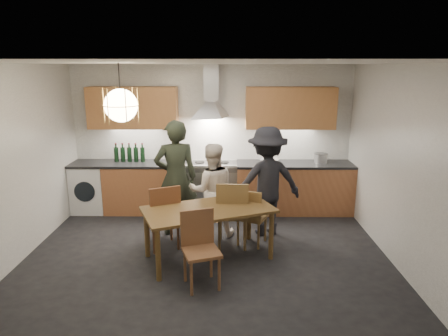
{
  "coord_description": "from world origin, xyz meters",
  "views": [
    {
      "loc": [
        0.3,
        -4.93,
        2.55
      ],
      "look_at": [
        0.24,
        0.4,
        1.2
      ],
      "focal_mm": 32.0,
      "sensor_mm": 36.0,
      "label": 1
    }
  ],
  "objects_px": {
    "chair_front": "(199,243)",
    "stock_pot": "(321,158)",
    "person_right": "(267,181)",
    "mixing_bowl": "(270,161)",
    "person_left": "(176,178)",
    "wine_bottles": "(129,152)",
    "person_mid": "(212,190)",
    "dining_table": "(208,214)",
    "chair_back_left": "(164,213)"
  },
  "relations": [
    {
      "from": "chair_front",
      "to": "stock_pot",
      "type": "xyz_separation_m",
      "value": [
        1.98,
        2.54,
        0.46
      ]
    },
    {
      "from": "person_right",
      "to": "mixing_bowl",
      "type": "xyz_separation_m",
      "value": [
        0.14,
        0.97,
        0.09
      ]
    },
    {
      "from": "mixing_bowl",
      "to": "person_left",
      "type": "bearing_deg",
      "value": -147.55
    },
    {
      "from": "wine_bottles",
      "to": "chair_front",
      "type": "bearing_deg",
      "value": -61.06
    },
    {
      "from": "mixing_bowl",
      "to": "wine_bottles",
      "type": "xyz_separation_m",
      "value": [
        -2.51,
        0.11,
        0.13
      ]
    },
    {
      "from": "person_left",
      "to": "person_right",
      "type": "distance_m",
      "value": 1.4
    },
    {
      "from": "person_mid",
      "to": "stock_pot",
      "type": "bearing_deg",
      "value": -157.18
    },
    {
      "from": "person_mid",
      "to": "wine_bottles",
      "type": "relative_size",
      "value": 2.63
    },
    {
      "from": "wine_bottles",
      "to": "person_left",
      "type": "bearing_deg",
      "value": -48.23
    },
    {
      "from": "mixing_bowl",
      "to": "wine_bottles",
      "type": "distance_m",
      "value": 2.51
    },
    {
      "from": "person_right",
      "to": "wine_bottles",
      "type": "distance_m",
      "value": 2.61
    },
    {
      "from": "person_left",
      "to": "person_mid",
      "type": "distance_m",
      "value": 0.58
    },
    {
      "from": "dining_table",
      "to": "person_left",
      "type": "distance_m",
      "value": 1.04
    },
    {
      "from": "dining_table",
      "to": "chair_front",
      "type": "xyz_separation_m",
      "value": [
        -0.07,
        -0.66,
        -0.12
      ]
    },
    {
      "from": "person_left",
      "to": "stock_pot",
      "type": "relative_size",
      "value": 7.84
    },
    {
      "from": "chair_front",
      "to": "person_left",
      "type": "height_order",
      "value": "person_left"
    },
    {
      "from": "chair_back_left",
      "to": "person_right",
      "type": "height_order",
      "value": "person_right"
    },
    {
      "from": "person_right",
      "to": "stock_pot",
      "type": "distance_m",
      "value": 1.48
    },
    {
      "from": "mixing_bowl",
      "to": "dining_table",
      "type": "bearing_deg",
      "value": -118.67
    },
    {
      "from": "dining_table",
      "to": "chair_front",
      "type": "distance_m",
      "value": 0.67
    },
    {
      "from": "dining_table",
      "to": "chair_front",
      "type": "height_order",
      "value": "chair_front"
    },
    {
      "from": "chair_back_left",
      "to": "wine_bottles",
      "type": "height_order",
      "value": "wine_bottles"
    },
    {
      "from": "chair_back_left",
      "to": "chair_front",
      "type": "height_order",
      "value": "chair_back_left"
    },
    {
      "from": "dining_table",
      "to": "chair_back_left",
      "type": "xyz_separation_m",
      "value": [
        -0.64,
        0.25,
        -0.08
      ]
    },
    {
      "from": "chair_back_left",
      "to": "wine_bottles",
      "type": "distance_m",
      "value": 1.96
    },
    {
      "from": "dining_table",
      "to": "chair_back_left",
      "type": "relative_size",
      "value": 1.97
    },
    {
      "from": "chair_back_left",
      "to": "stock_pot",
      "type": "height_order",
      "value": "stock_pot"
    },
    {
      "from": "chair_back_left",
      "to": "person_left",
      "type": "distance_m",
      "value": 0.7
    },
    {
      "from": "chair_front",
      "to": "stock_pot",
      "type": "height_order",
      "value": "stock_pot"
    },
    {
      "from": "stock_pot",
      "to": "mixing_bowl",
      "type": "bearing_deg",
      "value": -176.25
    },
    {
      "from": "person_left",
      "to": "dining_table",
      "type": "bearing_deg",
      "value": 108.42
    },
    {
      "from": "chair_back_left",
      "to": "mixing_bowl",
      "type": "height_order",
      "value": "mixing_bowl"
    },
    {
      "from": "dining_table",
      "to": "person_right",
      "type": "bearing_deg",
      "value": 22.53
    },
    {
      "from": "chair_front",
      "to": "person_left",
      "type": "distance_m",
      "value": 1.62
    },
    {
      "from": "chair_front",
      "to": "person_mid",
      "type": "height_order",
      "value": "person_mid"
    },
    {
      "from": "stock_pot",
      "to": "chair_front",
      "type": "bearing_deg",
      "value": -127.95
    },
    {
      "from": "person_mid",
      "to": "person_right",
      "type": "height_order",
      "value": "person_right"
    },
    {
      "from": "chair_back_left",
      "to": "mixing_bowl",
      "type": "bearing_deg",
      "value": -160.5
    },
    {
      "from": "chair_front",
      "to": "person_right",
      "type": "bearing_deg",
      "value": 39.47
    },
    {
      "from": "stock_pot",
      "to": "person_left",
      "type": "bearing_deg",
      "value": -157.03
    },
    {
      "from": "person_mid",
      "to": "dining_table",
      "type": "bearing_deg",
      "value": 81.58
    },
    {
      "from": "chair_back_left",
      "to": "person_mid",
      "type": "height_order",
      "value": "person_mid"
    },
    {
      "from": "person_mid",
      "to": "stock_pot",
      "type": "relative_size",
      "value": 6.34
    },
    {
      "from": "chair_back_left",
      "to": "person_mid",
      "type": "distance_m",
      "value": 0.86
    },
    {
      "from": "chair_back_left",
      "to": "chair_front",
      "type": "distance_m",
      "value": 1.07
    },
    {
      "from": "person_left",
      "to": "chair_front",
      "type": "bearing_deg",
      "value": 93.18
    },
    {
      "from": "chair_front",
      "to": "stock_pot",
      "type": "distance_m",
      "value": 3.26
    },
    {
      "from": "person_mid",
      "to": "person_right",
      "type": "distance_m",
      "value": 0.86
    },
    {
      "from": "wine_bottles",
      "to": "mixing_bowl",
      "type": "bearing_deg",
      "value": -2.46
    },
    {
      "from": "chair_front",
      "to": "person_mid",
      "type": "distance_m",
      "value": 1.46
    }
  ]
}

